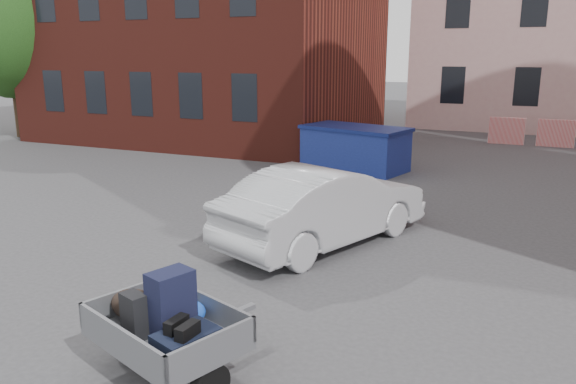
% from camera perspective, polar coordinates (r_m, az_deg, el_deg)
% --- Properties ---
extents(ground, '(120.00, 120.00, 0.00)m').
position_cam_1_polar(ground, '(9.15, -0.12, -7.68)').
color(ground, '#38383A').
rests_on(ground, ground).
extents(far_building, '(6.00, 6.00, 8.00)m').
position_cam_1_polar(far_building, '(37.90, -14.94, 14.44)').
color(far_building, maroon).
rests_on(far_building, ground).
extents(tree, '(5.28, 5.28, 8.30)m').
position_cam_1_polar(tree, '(25.74, -26.57, 16.55)').
color(tree, '#3D2B1C').
rests_on(tree, ground).
extents(barriers, '(4.70, 0.18, 1.00)m').
position_cam_1_polar(barriers, '(22.97, 25.56, 5.40)').
color(barriers, red).
rests_on(barriers, ground).
extents(trailer, '(1.88, 1.98, 1.20)m').
position_cam_1_polar(trailer, '(6.17, -12.38, -13.00)').
color(trailer, black).
rests_on(trailer, ground).
extents(dumpster, '(3.36, 2.31, 1.28)m').
position_cam_1_polar(dumpster, '(16.75, 6.80, 4.48)').
color(dumpster, navy).
rests_on(dumpster, ground).
extents(silver_car, '(2.98, 4.57, 1.42)m').
position_cam_1_polar(silver_car, '(10.11, 3.77, -1.35)').
color(silver_car, '#A9ACB1').
rests_on(silver_car, ground).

